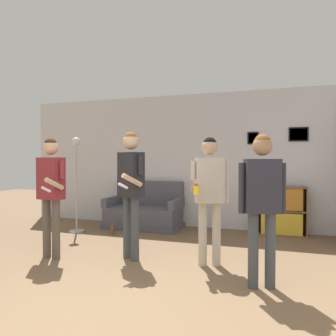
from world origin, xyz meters
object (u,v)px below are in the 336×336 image
couch (145,213)px  person_player_foreground_left (51,185)px  bookshelf (281,211)px  person_spectator_near_bookshelf (262,194)px  person_watcher_holding_cup (210,187)px  person_player_foreground_center (131,180)px  floor_lamp (76,176)px  bottle_on_floor (112,230)px

couch → person_player_foreground_left: (-0.44, -2.32, 0.72)m
bookshelf → person_spectator_near_bookshelf: size_ratio=0.54×
person_watcher_holding_cup → bookshelf: bearing=67.1°
couch → person_player_foreground_center: (0.64, -2.02, 0.78)m
floor_lamp → person_spectator_near_bookshelf: floor_lamp is taller
person_player_foreground_left → person_spectator_near_bookshelf: (2.83, -0.19, -0.02)m
person_player_foreground_center → person_spectator_near_bookshelf: 1.82m
person_watcher_holding_cup → bottle_on_floor: size_ratio=6.94×
person_player_foreground_center → person_spectator_near_bookshelf: (1.75, -0.48, -0.08)m
floor_lamp → person_watcher_holding_cup: 3.00m
floor_lamp → person_player_foreground_center: floor_lamp is taller
floor_lamp → person_player_foreground_left: 1.65m
couch → person_spectator_near_bookshelf: bearing=-46.4°
person_player_foreground_left → bottle_on_floor: person_player_foreground_left is taller
couch → person_watcher_holding_cup: (1.71, -1.94, 0.71)m
person_spectator_near_bookshelf → bottle_on_floor: person_spectator_near_bookshelf is taller
couch → bookshelf: bearing=4.2°
couch → person_player_foreground_left: 2.47m
bookshelf → person_player_foreground_left: person_player_foreground_left is taller
person_player_foreground_left → person_player_foreground_center: person_player_foreground_center is taller
person_player_foreground_center → bottle_on_floor: bearing=127.4°
bookshelf → bottle_on_floor: (-2.92, -0.98, -0.35)m
person_player_foreground_center → bottle_on_floor: (-0.95, 1.24, -0.99)m
couch → person_player_foreground_left: person_player_foreground_left is taller
bookshelf → person_spectator_near_bookshelf: 2.77m
bottle_on_floor → floor_lamp: bearing=-179.5°
person_player_foreground_center → bottle_on_floor: person_player_foreground_center is taller
couch → person_player_foreground_center: person_player_foreground_center is taller
couch → person_spectator_near_bookshelf: (2.39, -2.50, 0.70)m
person_player_foreground_center → person_spectator_near_bookshelf: size_ratio=1.07×
couch → person_watcher_holding_cup: person_watcher_holding_cup is taller
bookshelf → person_player_foreground_center: bearing=-131.8°
person_spectator_near_bookshelf → bottle_on_floor: size_ratio=6.85×
person_spectator_near_bookshelf → floor_lamp: bearing=153.6°
bookshelf → floor_lamp: 3.86m
bookshelf → person_watcher_holding_cup: 2.39m
person_spectator_near_bookshelf → person_player_foreground_left: bearing=176.2°
person_player_foreground_left → person_spectator_near_bookshelf: size_ratio=1.02×
floor_lamp → bottle_on_floor: 1.22m
bookshelf → floor_lamp: (-3.68, -0.98, 0.62)m
person_player_foreground_center → person_watcher_holding_cup: (1.08, 0.08, -0.07)m
person_player_foreground_center → bookshelf: bearing=48.2°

